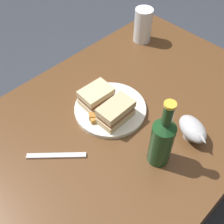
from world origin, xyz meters
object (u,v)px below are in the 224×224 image
at_px(pint_glass, 143,27).
at_px(plate, 110,109).
at_px(gravy_boat, 193,129).
at_px(sandwich_half_left, 96,96).
at_px(cider_bottle, 162,140).
at_px(fork, 56,156).
at_px(sandwich_half_right, 116,112).

bearing_deg(pint_glass, plate, -153.17).
relative_size(plate, gravy_boat, 1.88).
relative_size(sandwich_half_left, cider_bottle, 0.45).
distance_m(gravy_boat, fork, 0.43).
relative_size(gravy_boat, fork, 0.73).
xyz_separation_m(gravy_boat, fork, (-0.35, 0.24, -0.04)).
bearing_deg(plate, cider_bottle, -97.93).
xyz_separation_m(plate, sandwich_half_left, (-0.02, 0.05, 0.04)).
distance_m(plate, fork, 0.25).
xyz_separation_m(sandwich_half_left, cider_bottle, (-0.02, -0.29, 0.05)).
relative_size(cider_bottle, fork, 1.37).
distance_m(pint_glass, gravy_boat, 0.54).
bearing_deg(plate, pint_glass, 26.83).
bearing_deg(pint_glass, sandwich_half_right, -149.23).
distance_m(sandwich_half_right, fork, 0.23).
xyz_separation_m(sandwich_half_right, fork, (-0.22, 0.03, -0.04)).
bearing_deg(sandwich_half_left, sandwich_half_right, -92.79).
height_order(sandwich_half_right, gravy_boat, sandwich_half_right).
bearing_deg(sandwich_half_right, plate, 65.04).
distance_m(sandwich_half_left, fork, 0.24).
distance_m(pint_glass, fork, 0.67).
bearing_deg(cider_bottle, plate, 82.07).
xyz_separation_m(pint_glass, fork, (-0.63, -0.21, -0.06)).
height_order(sandwich_half_left, sandwich_half_right, sandwich_half_right).
bearing_deg(gravy_boat, plate, 111.65).
bearing_deg(cider_bottle, sandwich_half_left, 86.92).
distance_m(sandwich_half_left, sandwich_half_right, 0.10).
xyz_separation_m(plate, pint_glass, (0.39, 0.20, 0.06)).
bearing_deg(sandwich_half_left, pint_glass, 19.82).
bearing_deg(fork, sandwich_half_left, -120.27).
bearing_deg(plate, gravy_boat, -68.35).
relative_size(plate, sandwich_half_left, 2.25).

